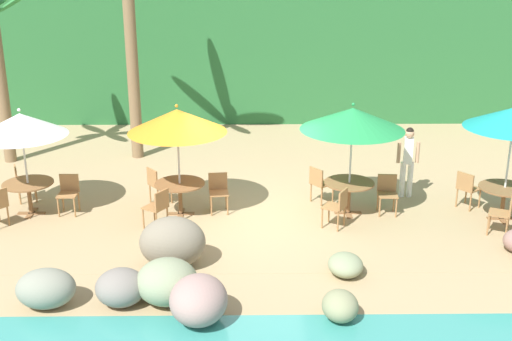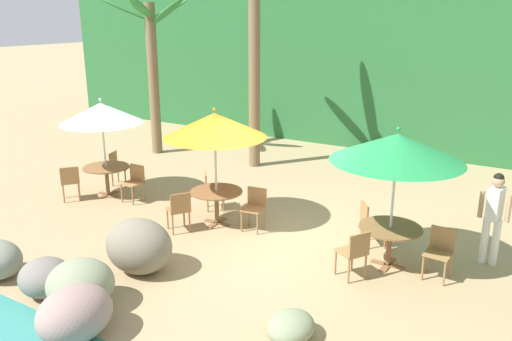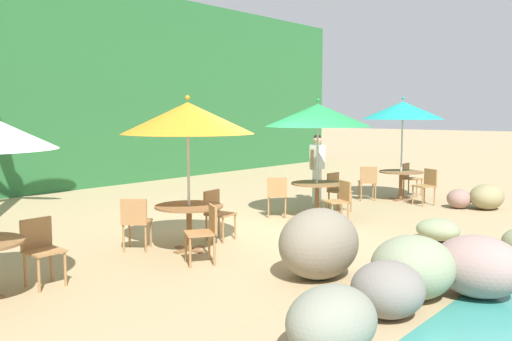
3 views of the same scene
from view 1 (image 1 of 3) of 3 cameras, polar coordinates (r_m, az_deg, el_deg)
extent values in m
plane|color=tan|center=(14.34, -0.66, -4.11)|extent=(120.00, 120.00, 0.00)
cube|color=tan|center=(14.33, -0.66, -4.10)|extent=(18.00, 5.20, 0.01)
cube|color=#286633|center=(22.33, -0.73, 12.32)|extent=(28.00, 2.40, 6.00)
ellipsoid|color=gray|center=(11.05, -7.78, -9.61)|extent=(1.03, 1.00, 0.76)
ellipsoid|color=gray|center=(11.40, -17.90, -9.80)|extent=(0.98, 0.78, 0.65)
ellipsoid|color=gray|center=(10.49, -5.04, -11.22)|extent=(0.92, 1.09, 0.75)
ellipsoid|color=slate|center=(11.15, -11.74, -9.98)|extent=(0.84, 0.81, 0.62)
ellipsoid|color=gray|center=(10.64, 7.38, -11.66)|extent=(0.59, 0.69, 0.48)
ellipsoid|color=#7B715E|center=(12.17, -7.31, -6.24)|extent=(1.22, 1.01, 0.95)
ellipsoid|color=gray|center=(11.99, 7.84, -8.18)|extent=(0.64, 0.76, 0.39)
cylinder|color=silver|center=(14.98, -19.48, 0.20)|extent=(0.04, 0.04, 2.16)
cone|color=white|center=(14.71, -19.90, 3.81)|extent=(1.95, 1.95, 0.49)
sphere|color=white|center=(14.64, -20.04, 5.01)|extent=(0.07, 0.07, 0.07)
cube|color=brown|center=(15.34, -19.04, -3.55)|extent=(0.60, 0.12, 0.03)
cube|color=brown|center=(15.34, -19.04, -3.55)|extent=(0.12, 0.60, 0.03)
cylinder|color=brown|center=(15.21, -19.19, -2.32)|extent=(0.09, 0.09, 0.71)
cylinder|color=brown|center=(15.09, -19.33, -1.06)|extent=(1.10, 1.10, 0.03)
cylinder|color=#9E7042|center=(14.80, -15.58, -3.15)|extent=(0.04, 0.04, 0.45)
cylinder|color=#9E7042|center=(14.90, -16.91, -3.13)|extent=(0.04, 0.04, 0.45)
cylinder|color=#9E7042|center=(15.11, -15.23, -2.64)|extent=(0.04, 0.04, 0.45)
cylinder|color=#9E7042|center=(15.21, -16.53, -2.62)|extent=(0.04, 0.04, 0.45)
cube|color=#9E7042|center=(14.92, -16.15, -2.03)|extent=(0.43, 0.43, 0.03)
cube|color=#9E7042|center=(15.03, -16.01, -1.06)|extent=(0.42, 0.04, 0.42)
cylinder|color=#9E7042|center=(16.24, -18.80, -1.48)|extent=(0.04, 0.04, 0.45)
cylinder|color=#9E7042|center=(15.90, -18.69, -1.90)|extent=(0.04, 0.04, 0.45)
cylinder|color=#9E7042|center=(16.22, -20.05, -1.64)|extent=(0.04, 0.04, 0.45)
cylinder|color=#9E7042|center=(15.89, -19.96, -2.06)|extent=(0.04, 0.04, 0.45)
cube|color=#9E7042|center=(15.98, -19.47, -0.96)|extent=(0.55, 0.55, 0.03)
cube|color=#9E7042|center=(15.91, -20.26, -0.39)|extent=(0.19, 0.40, 0.42)
cylinder|color=#9E7042|center=(14.80, -20.86, -3.74)|extent=(0.04, 0.04, 0.45)
cylinder|color=silver|center=(14.19, -6.75, 0.35)|extent=(0.04, 0.04, 2.24)
cone|color=orange|center=(13.89, -6.91, 4.34)|extent=(2.12, 2.12, 0.50)
sphere|color=orange|center=(13.81, -6.97, 5.64)|extent=(0.07, 0.07, 0.07)
cube|color=brown|center=(14.58, -6.58, -3.77)|extent=(0.60, 0.12, 0.03)
cube|color=brown|center=(14.58, -6.58, -3.77)|extent=(0.12, 0.60, 0.03)
cylinder|color=brown|center=(14.45, -6.63, -2.47)|extent=(0.09, 0.09, 0.71)
cylinder|color=brown|center=(14.32, -6.69, -1.15)|extent=(1.10, 1.10, 0.03)
cylinder|color=#9E7042|center=(14.38, -2.49, -3.09)|extent=(0.04, 0.04, 0.45)
cylinder|color=#9E7042|center=(14.35, -3.92, -3.16)|extent=(0.04, 0.04, 0.45)
cylinder|color=#9E7042|center=(14.71, -2.62, -2.57)|extent=(0.04, 0.04, 0.45)
cylinder|color=#9E7042|center=(14.68, -4.00, -2.63)|extent=(0.04, 0.04, 0.45)
cube|color=#9E7042|center=(14.44, -3.28, -1.97)|extent=(0.47, 0.47, 0.03)
cube|color=#9E7042|center=(14.56, -3.35, -0.98)|extent=(0.42, 0.08, 0.42)
cylinder|color=#9E7042|center=(15.41, -8.09, -1.71)|extent=(0.04, 0.04, 0.45)
cylinder|color=#9E7042|center=(15.12, -7.40, -2.09)|extent=(0.04, 0.04, 0.45)
cylinder|color=#9E7042|center=(15.25, -9.24, -2.00)|extent=(0.04, 0.04, 0.45)
cylinder|color=#9E7042|center=(14.95, -8.57, -2.39)|extent=(0.04, 0.04, 0.45)
cube|color=#9E7042|center=(15.10, -8.37, -1.19)|extent=(0.59, 0.59, 0.03)
cube|color=#9E7042|center=(14.94, -9.06, -0.66)|extent=(0.29, 0.35, 0.42)
cylinder|color=#9E7042|center=(13.89, -9.83, -4.19)|extent=(0.04, 0.04, 0.45)
cylinder|color=#9E7042|center=(14.13, -8.87, -3.72)|extent=(0.04, 0.04, 0.45)
cylinder|color=#9E7042|center=(13.67, -8.70, -4.52)|extent=(0.04, 0.04, 0.45)
cylinder|color=#9E7042|center=(13.92, -7.75, -4.03)|extent=(0.04, 0.04, 0.45)
cube|color=#9E7042|center=(13.81, -8.84, -3.20)|extent=(0.58, 0.58, 0.03)
cube|color=#9E7042|center=(13.61, -8.24, -2.61)|extent=(0.26, 0.37, 0.42)
cylinder|color=silver|center=(14.28, 8.25, 0.47)|extent=(0.04, 0.04, 2.27)
cone|color=#238E47|center=(13.99, 8.45, 4.50)|extent=(2.24, 2.24, 0.48)
sphere|color=#238E47|center=(13.91, 8.52, 5.75)|extent=(0.07, 0.07, 0.07)
cube|color=brown|center=(14.68, 8.05, -3.67)|extent=(0.60, 0.12, 0.03)
cube|color=brown|center=(14.68, 8.05, -3.67)|extent=(0.12, 0.60, 0.03)
cylinder|color=brown|center=(14.54, 8.11, -2.39)|extent=(0.09, 0.09, 0.71)
cylinder|color=brown|center=(14.42, 8.18, -1.07)|extent=(1.10, 1.10, 0.03)
cylinder|color=#9E7042|center=(14.56, 12.18, -3.23)|extent=(0.04, 0.04, 0.45)
cylinder|color=#9E7042|center=(14.51, 10.79, -3.21)|extent=(0.04, 0.04, 0.45)
cylinder|color=#9E7042|center=(14.89, 11.98, -2.70)|extent=(0.04, 0.04, 0.45)
cylinder|color=#9E7042|center=(14.84, 10.62, -2.69)|extent=(0.04, 0.04, 0.45)
cube|color=#9E7042|center=(14.61, 11.45, -2.08)|extent=(0.45, 0.45, 0.03)
cube|color=#9E7042|center=(14.73, 11.40, -1.09)|extent=(0.42, 0.06, 0.42)
cylinder|color=#9E7042|center=(15.39, 5.81, -1.64)|extent=(0.04, 0.04, 0.45)
cylinder|color=#9E7042|center=(15.15, 6.74, -2.01)|extent=(0.04, 0.04, 0.45)
cylinder|color=#9E7042|center=(15.16, 4.83, -1.94)|extent=(0.04, 0.04, 0.45)
cylinder|color=#9E7042|center=(14.92, 5.76, -2.32)|extent=(0.04, 0.04, 0.45)
cube|color=#9E7042|center=(15.07, 5.82, -1.12)|extent=(0.59, 0.59, 0.03)
cube|color=#9E7042|center=(14.87, 5.28, -0.58)|extent=(0.28, 0.36, 0.42)
cylinder|color=#9E7042|center=(13.78, 5.82, -4.20)|extent=(0.04, 0.04, 0.45)
cylinder|color=#9E7042|center=(14.08, 6.40, -3.69)|extent=(0.04, 0.04, 0.45)
cylinder|color=#9E7042|center=(13.65, 7.19, -4.48)|extent=(0.04, 0.04, 0.45)
cylinder|color=#9E7042|center=(13.96, 7.75, -3.96)|extent=(0.04, 0.04, 0.45)
cube|color=#9E7042|center=(13.77, 6.83, -3.16)|extent=(0.57, 0.57, 0.03)
cube|color=#9E7042|center=(13.63, 7.63, -2.55)|extent=(0.24, 0.38, 0.42)
cylinder|color=silver|center=(14.82, 21.17, 0.25)|extent=(0.04, 0.04, 2.38)
cube|color=brown|center=(15.22, 20.64, -3.94)|extent=(0.60, 0.12, 0.03)
cube|color=brown|center=(15.22, 20.64, -3.94)|extent=(0.12, 0.60, 0.03)
cylinder|color=brown|center=(15.09, 20.80, -2.69)|extent=(0.09, 0.09, 0.71)
cylinder|color=brown|center=(14.97, 20.96, -1.43)|extent=(1.10, 1.10, 0.03)
cylinder|color=#9E7042|center=(15.77, 17.90, -1.98)|extent=(0.04, 0.04, 0.45)
cylinder|color=#9E7042|center=(15.60, 18.98, -2.34)|extent=(0.04, 0.04, 0.45)
cylinder|color=#9E7042|center=(15.49, 17.16, -2.29)|extent=(0.04, 0.04, 0.45)
cylinder|color=#9E7042|center=(15.31, 18.26, -2.66)|extent=(0.04, 0.04, 0.45)
cube|color=#9E7042|center=(15.46, 18.17, -1.49)|extent=(0.59, 0.59, 0.03)
cube|color=#9E7042|center=(15.23, 17.83, -0.97)|extent=(0.29, 0.35, 0.42)
cylinder|color=#9E7042|center=(14.19, 19.65, -4.56)|extent=(0.04, 0.04, 0.45)
cylinder|color=#9E7042|center=(14.52, 19.80, -4.04)|extent=(0.04, 0.04, 0.45)
cylinder|color=#9E7042|center=(14.18, 21.08, -4.77)|extent=(0.04, 0.04, 0.45)
cylinder|color=#9E7042|center=(14.51, 21.20, -4.23)|extent=(0.04, 0.04, 0.45)
cube|color=#9E7042|center=(14.26, 20.54, -3.51)|extent=(0.56, 0.56, 0.03)
cube|color=#9E7042|center=(14.18, 21.43, -2.90)|extent=(0.21, 0.39, 0.42)
cylinder|color=brown|center=(18.70, -21.46, 7.51)|extent=(0.32, 0.32, 4.62)
cylinder|color=brown|center=(18.03, -10.81, 9.77)|extent=(0.32, 0.32, 5.64)
cylinder|color=white|center=(15.71, 12.69, -0.78)|extent=(0.13, 0.13, 0.86)
cylinder|color=white|center=(15.76, 13.32, -0.77)|extent=(0.13, 0.13, 0.86)
cube|color=white|center=(15.51, 13.20, 1.72)|extent=(0.27, 0.37, 0.58)
cylinder|color=tan|center=(15.47, 12.40, 1.55)|extent=(0.08, 0.08, 0.50)
cylinder|color=tan|center=(15.58, 13.97, 1.55)|extent=(0.08, 0.08, 0.50)
sphere|color=tan|center=(15.40, 13.32, 3.18)|extent=(0.21, 0.21, 0.21)
sphere|color=black|center=(15.38, 13.33, 3.36)|extent=(0.18, 0.18, 0.18)
camera|label=2|loc=(6.89, 40.82, 3.19)|focal=36.48mm
camera|label=3|loc=(10.77, -45.26, -5.36)|focal=38.71mm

